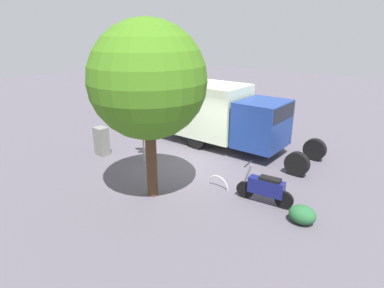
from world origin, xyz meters
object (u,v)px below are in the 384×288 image
at_px(box_truck_near, 220,112).
at_px(motorcycle, 266,188).
at_px(stop_sign, 141,107).
at_px(bike_rack_hoop, 218,187).
at_px(utility_cabinet, 102,141).
at_px(street_tree, 148,81).

xyz_separation_m(box_truck_near, motorcycle, (-4.03, 3.49, -1.04)).
xyz_separation_m(stop_sign, bike_rack_hoop, (-3.59, 0.00, -2.26)).
distance_m(box_truck_near, bike_rack_hoop, 4.47).
bearing_deg(box_truck_near, utility_cabinet, -129.32).
bearing_deg(box_truck_near, street_tree, -80.09).
height_order(motorcycle, bike_rack_hoop, motorcycle).
xyz_separation_m(street_tree, bike_rack_hoop, (-1.36, -1.74, -3.68)).
bearing_deg(street_tree, box_truck_near, -79.89).
xyz_separation_m(street_tree, utility_cabinet, (4.22, -1.21, -3.08)).
bearing_deg(street_tree, bike_rack_hoop, -128.07).
height_order(box_truck_near, stop_sign, stop_sign).
relative_size(stop_sign, street_tree, 0.62).
height_order(stop_sign, utility_cabinet, stop_sign).
height_order(motorcycle, utility_cabinet, same).
relative_size(motorcycle, bike_rack_hoop, 2.13).
bearing_deg(utility_cabinet, motorcycle, -175.71).
xyz_separation_m(box_truck_near, bike_rack_hoop, (-2.30, 3.50, -1.56)).
bearing_deg(street_tree, motorcycle, -150.47).
height_order(motorcycle, stop_sign, stop_sign).
bearing_deg(utility_cabinet, street_tree, 164.04).
bearing_deg(stop_sign, bike_rack_hoop, 179.93).
xyz_separation_m(stop_sign, utility_cabinet, (1.99, 0.54, -1.66)).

